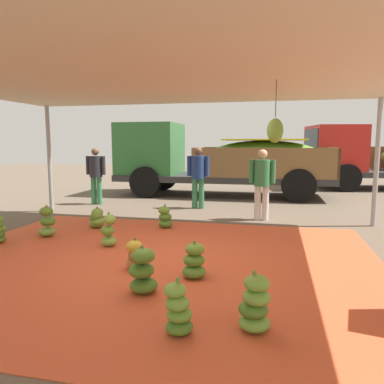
{
  "coord_description": "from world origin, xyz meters",
  "views": [
    {
      "loc": [
        1.77,
        -4.99,
        1.73
      ],
      "look_at": [
        0.07,
        2.5,
        0.72
      ],
      "focal_mm": 34.58,
      "sensor_mm": 36.0,
      "label": 1
    }
  ],
  "objects": [
    {
      "name": "ground_plane",
      "position": [
        0.0,
        3.0,
        0.0
      ],
      "size": [
        40.0,
        40.0,
        0.0
      ],
      "primitive_type": "plane",
      "color": "brown"
    },
    {
      "name": "banana_bunch_4",
      "position": [
        0.94,
        -1.92,
        0.23
      ],
      "size": [
        0.35,
        0.33,
        0.52
      ],
      "color": "#477523",
      "rests_on": "tarp_orange"
    },
    {
      "name": "banana_bunch_6",
      "position": [
        -0.42,
        2.15,
        0.21
      ],
      "size": [
        0.41,
        0.41,
        0.48
      ],
      "color": "#477523",
      "rests_on": "tarp_orange"
    },
    {
      "name": "worker_2",
      "position": [
        1.48,
        3.43,
        0.93
      ],
      "size": [
        0.58,
        0.36,
        1.6
      ],
      "color": "silver",
      "rests_on": "ground"
    },
    {
      "name": "worker_0",
      "position": [
        -3.21,
        4.61,
        0.94
      ],
      "size": [
        0.59,
        0.36,
        1.61
      ],
      "color": "#337A4C",
      "rests_on": "ground"
    },
    {
      "name": "worker_1",
      "position": [
        -0.24,
        4.59,
        0.96
      ],
      "size": [
        0.6,
        0.37,
        1.64
      ],
      "color": "#337A4C",
      "rests_on": "ground"
    },
    {
      "name": "banana_bunch_0",
      "position": [
        -2.36,
        0.98,
        0.26
      ],
      "size": [
        0.42,
        0.43,
        0.59
      ],
      "color": "#6B9E38",
      "rests_on": "tarp_orange"
    },
    {
      "name": "tarp_orange",
      "position": [
        0.0,
        0.0,
        0.01
      ],
      "size": [
        6.68,
        5.55,
        0.01
      ],
      "primitive_type": "cube",
      "color": "#D1512D",
      "rests_on": "ground"
    },
    {
      "name": "tent_canopy",
      "position": [
        0.01,
        -0.08,
        2.63
      ],
      "size": [
        8.0,
        7.0,
        2.71
      ],
      "color": "#9EA0A5",
      "rests_on": "ground"
    },
    {
      "name": "cargo_truck_main",
      "position": [
        -0.19,
        7.17,
        1.22
      ],
      "size": [
        7.01,
        2.36,
        2.4
      ],
      "color": "#2D2D2D",
      "rests_on": "ground"
    },
    {
      "name": "banana_bunch_7",
      "position": [
        0.31,
        -1.12,
        0.26
      ],
      "size": [
        0.46,
        0.46,
        0.57
      ],
      "color": "#477523",
      "rests_on": "tarp_orange"
    },
    {
      "name": "banana_bunch_2",
      "position": [
        0.78,
        -0.49,
        0.22
      ],
      "size": [
        0.43,
        0.43,
        0.49
      ],
      "color": "#518428",
      "rests_on": "tarp_orange"
    },
    {
      "name": "banana_bunch_1",
      "position": [
        1.62,
        -1.71,
        0.25
      ],
      "size": [
        0.41,
        0.4,
        0.57
      ],
      "color": "#6B9E38",
      "rests_on": "tarp_orange"
    },
    {
      "name": "banana_bunch_8",
      "position": [
        -0.92,
        0.58,
        0.26
      ],
      "size": [
        0.36,
        0.36,
        0.59
      ],
      "color": "#75A83D",
      "rests_on": "tarp_orange"
    },
    {
      "name": "banana_bunch_9",
      "position": [
        -1.77,
        1.8,
        0.2
      ],
      "size": [
        0.41,
        0.4,
        0.44
      ],
      "color": "#518428",
      "rests_on": "tarp_orange"
    },
    {
      "name": "banana_bunch_3",
      "position": [
        -0.07,
        -0.36,
        0.2
      ],
      "size": [
        0.36,
        0.35,
        0.44
      ],
      "color": "#996628",
      "rests_on": "tarp_orange"
    }
  ]
}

